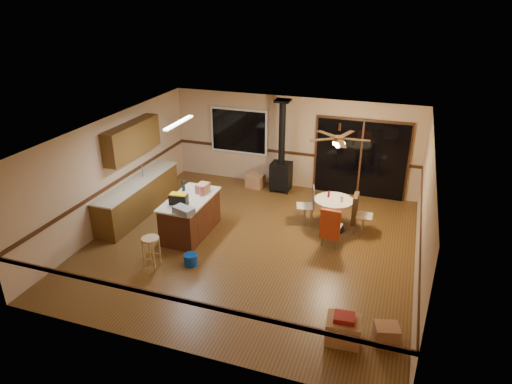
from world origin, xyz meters
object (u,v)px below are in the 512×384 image
at_px(chair_left, 310,201).
at_px(bar_stool, 152,252).
at_px(chair_right, 356,209).
at_px(chair_near, 330,224).
at_px(kitchen_island, 191,216).
at_px(toolbox_grey, 184,210).
at_px(dining_table, 333,209).
at_px(blue_bucket, 191,260).
at_px(toolbox_black, 179,199).
at_px(box_corner_b, 386,334).
at_px(box_under_window, 255,181).
at_px(wood_stove, 281,166).
at_px(box_corner_a, 343,330).

bearing_deg(chair_left, bar_stool, -132.63).
bearing_deg(chair_left, chair_right, -4.21).
bearing_deg(chair_near, kitchen_island, -173.22).
bearing_deg(toolbox_grey, dining_table, 34.72).
height_order(toolbox_grey, blue_bucket, toolbox_grey).
xyz_separation_m(toolbox_black, bar_stool, (-0.07, -1.15, -0.68)).
bearing_deg(box_corner_b, box_under_window, 127.68).
xyz_separation_m(wood_stove, chair_right, (2.31, -1.74, -0.13)).
height_order(kitchen_island, chair_right, chair_right).
distance_m(toolbox_grey, blue_bucket, 1.04).
xyz_separation_m(dining_table, box_corner_a, (0.84, -3.68, -0.32)).
distance_m(bar_stool, chair_right, 4.69).
bearing_deg(box_corner_a, kitchen_island, 148.31).
relative_size(toolbox_black, blue_bucket, 1.37).
height_order(bar_stool, chair_right, chair_right).
distance_m(dining_table, chair_near, 0.89).
bearing_deg(box_corner_b, chair_left, 120.30).
bearing_deg(bar_stool, toolbox_black, 86.60).
relative_size(chair_left, box_corner_a, 0.94).
height_order(dining_table, box_corner_a, dining_table).
bearing_deg(box_corner_a, wood_stove, 115.64).
distance_m(kitchen_island, dining_table, 3.34).
bearing_deg(box_corner_a, chair_left, 110.64).
bearing_deg(toolbox_black, kitchen_island, 75.22).
bearing_deg(bar_stool, dining_table, 40.25).
relative_size(kitchen_island, chair_left, 3.26).
bearing_deg(chair_left, dining_table, -12.14).
bearing_deg(dining_table, chair_left, 167.86).
relative_size(bar_stool, dining_table, 0.72).
height_order(chair_near, box_under_window, chair_near).
bearing_deg(chair_near, wood_stove, 125.10).
xyz_separation_m(kitchen_island, dining_table, (3.09, 1.26, 0.08)).
relative_size(chair_near, box_under_window, 1.46).
bearing_deg(box_corner_b, chair_right, 105.73).
bearing_deg(blue_bucket, kitchen_island, 115.77).
bearing_deg(bar_stool, box_corner_b, -8.76).
distance_m(toolbox_grey, bar_stool, 1.07).
bearing_deg(toolbox_grey, wood_stove, 74.17).
height_order(toolbox_grey, chair_right, toolbox_grey).
xyz_separation_m(bar_stool, chair_near, (3.33, 1.86, 0.27)).
height_order(kitchen_island, box_corner_b, kitchen_island).
bearing_deg(wood_stove, chair_right, -37.08).
bearing_deg(box_corner_b, box_corner_a, -163.13).
relative_size(toolbox_black, dining_table, 0.44).
bearing_deg(chair_left, wood_stove, 125.64).
bearing_deg(toolbox_grey, kitchen_island, 107.80).
bearing_deg(chair_right, box_under_window, 150.50).
relative_size(bar_stool, chair_left, 1.27).
xyz_separation_m(wood_stove, chair_left, (1.19, -1.66, -0.14)).
bearing_deg(wood_stove, box_corner_b, -57.95).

